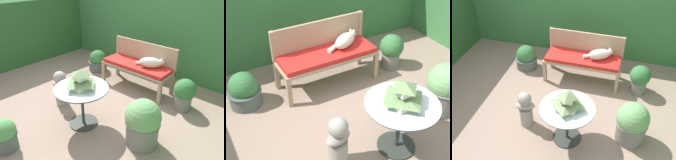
% 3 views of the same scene
% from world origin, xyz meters
% --- Properties ---
extents(ground, '(30.00, 30.00, 0.00)m').
position_xyz_m(ground, '(0.00, 0.00, 0.00)').
color(ground, gray).
extents(garden_bench, '(1.41, 0.52, 0.52)m').
position_xyz_m(garden_bench, '(0.19, 1.13, 0.44)').
color(garden_bench, tan).
rests_on(garden_bench, ground).
extents(bench_backrest, '(1.41, 0.06, 0.89)m').
position_xyz_m(bench_backrest, '(0.19, 1.37, 0.64)').
color(bench_backrest, tan).
rests_on(bench_backrest, ground).
extents(cat, '(0.53, 0.36, 0.21)m').
position_xyz_m(cat, '(0.49, 1.15, 0.61)').
color(cat, silver).
rests_on(cat, garden_bench).
extents(patio_table, '(0.79, 0.79, 0.63)m').
position_xyz_m(patio_table, '(0.30, -0.36, 0.50)').
color(patio_table, '#2D332D').
rests_on(patio_table, ground).
extents(pagoda_birdhouse, '(0.37, 0.37, 0.27)m').
position_xyz_m(pagoda_birdhouse, '(0.30, -0.36, 0.75)').
color(pagoda_birdhouse, silver).
rests_on(pagoda_birdhouse, patio_table).
extents(garden_bust, '(0.33, 0.24, 0.63)m').
position_xyz_m(garden_bust, '(-0.40, -0.25, 0.32)').
color(garden_bust, gray).
rests_on(garden_bust, ground).
extents(potted_plant_bench_left, '(0.36, 0.36, 0.56)m').
position_xyz_m(potted_plant_bench_left, '(1.25, 1.03, 0.30)').
color(potted_plant_bench_left, slate).
rests_on(potted_plant_bench_left, ground).
extents(potted_plant_hedge_corner, '(0.45, 0.45, 0.49)m').
position_xyz_m(potted_plant_hedge_corner, '(-0.99, 1.22, 0.22)').
color(potted_plant_hedge_corner, '#4C5651').
rests_on(potted_plant_hedge_corner, ground).
extents(potted_plant_table_near, '(0.48, 0.48, 0.68)m').
position_xyz_m(potted_plant_table_near, '(1.22, -0.12, 0.34)').
color(potted_plant_table_near, slate).
rests_on(potted_plant_table_near, ground).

